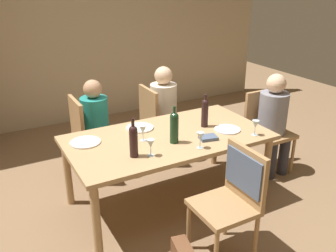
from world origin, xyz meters
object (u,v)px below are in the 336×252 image
Objects in this scene: person_woman_host at (165,106)px; dinner_plate_host at (140,128)px; chair_far_left at (88,132)px; wine_glass_near_left at (255,125)px; wine_bottle_tall_green at (205,112)px; person_man_bearded at (274,118)px; wine_bottle_dark_red at (174,127)px; chair_near at (237,188)px; dining_table at (168,143)px; chair_far_right at (157,118)px; person_man_guest at (97,121)px; wine_glass_far at (151,144)px; dinner_plate_guest_right at (227,129)px; wine_bottle_short_olive at (134,140)px; wine_glass_near_right at (143,130)px; wine_glass_centre at (200,137)px; dinner_plate_guest_left at (85,142)px.

dinner_plate_host is (-0.61, -0.59, 0.06)m from person_woman_host.
chair_far_left is 1.80m from wine_glass_near_left.
wine_glass_near_left is (0.30, -0.41, -0.05)m from wine_bottle_tall_green.
person_man_bearded is 3.32× the size of wine_bottle_dark_red.
person_woman_host is 4.22× the size of dinner_plate_host.
chair_near is 3.36× the size of dinner_plate_host.
dining_table is 2.06× the size of chair_far_right.
dinner_plate_host is (0.24, -0.59, 0.08)m from person_man_guest.
person_woman_host is at bearing 56.61° from wine_glass_far.
dinner_plate_guest_right is (0.73, -0.45, 0.00)m from dinner_plate_host.
wine_glass_near_left is at bearing -55.64° from dinner_plate_guest_right.
dining_table is 2.06× the size of chair_near.
dining_table is at bearing 164.56° from dinner_plate_guest_right.
wine_bottle_dark_red reaches higher than wine_bottle_tall_green.
dinner_plate_host is (0.36, -0.59, 0.19)m from chair_far_left.
wine_bottle_short_olive reaches higher than dinner_plate_host.
wine_glass_near_right is (-1.58, 0.04, 0.16)m from person_man_bearded.
person_woman_host is (0.45, 0.89, 0.02)m from dining_table.
person_woman_host is 1.16m from wine_bottle_dark_red.
wine_bottle_tall_green is at bearing -1.44° from person_woman_host.
dinner_plate_host is at bearing 118.06° from dining_table.
chair_far_left is 2.06m from person_man_bearded.
wine_bottle_dark_red is 0.62m from dinner_plate_guest_right.
person_man_guest is at bearing 114.31° from dining_table.
person_man_bearded reaches higher than dinner_plate_guest_right.
wine_glass_centre is 0.45m from wine_glass_far.
dinner_plate_guest_left is at bearing 163.19° from dining_table.
wine_bottle_short_olive is (-0.90, -1.12, 0.21)m from person_woman_host.
wine_glass_centre is 0.54× the size of dinner_plate_guest_left.
person_man_bearded is 1.37m from wine_bottle_dark_red.
wine_glass_centre is at bearing -155.80° from dinner_plate_guest_right.
person_man_bearded is 1.04× the size of person_man_guest.
person_woman_host is 3.37× the size of wine_bottle_short_olive.
dining_table is at bearing -20.92° from chair_far_right.
wine_bottle_tall_green reaches higher than wine_glass_near_left.
wine_bottle_tall_green is 2.25× the size of wine_glass_centre.
dinner_plate_guest_right is (0.83, -0.17, -0.10)m from wine_glass_near_right.
dining_table is 1.33m from person_man_bearded.
wine_glass_near_right and wine_glass_far have the same top height.
dinner_plate_guest_left is (-2.06, 0.25, 0.06)m from person_man_bearded.
wine_bottle_tall_green is 1.22× the size of dinner_plate_host.
wine_bottle_dark_red is at bearing 25.15° from chair_far_left.
dining_table is 0.42m from wine_glass_centre.
person_man_bearded is 1.59m from wine_glass_near_right.
person_woman_host reaches higher than wine_glass_centre.
wine_glass_near_left is (-0.60, -0.35, 0.16)m from person_man_bearded.
wine_bottle_short_olive is (-0.58, 0.65, 0.28)m from chair_near.
wine_bottle_short_olive is (-0.43, -0.08, -0.01)m from wine_bottle_dark_red.
wine_bottle_dark_red is at bearing 11.41° from chair_near.
person_man_bearded is at bearing -3.42° from wine_bottle_tall_green.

